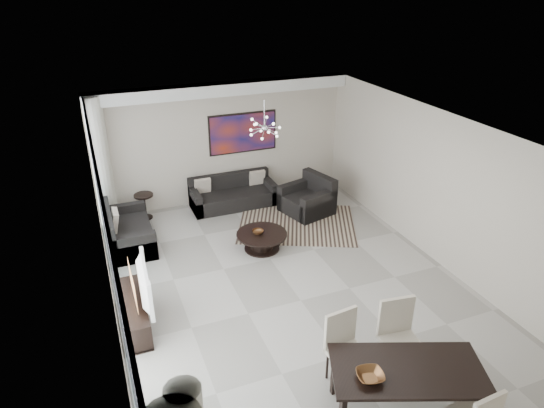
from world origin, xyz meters
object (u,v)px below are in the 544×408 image
dining_table (407,374)px  sofa_main (233,196)px  television (139,284)px  tv_console (132,313)px  coffee_table (262,240)px

dining_table → sofa_main: bearing=91.0°
television → sofa_main: bearing=-33.1°
sofa_main → television: television is taller
tv_console → television: 0.59m
sofa_main → coffee_table: bearing=-92.1°
sofa_main → tv_console: (-2.83, -3.64, -0.02)m
tv_console → dining_table: bearing=-46.1°
coffee_table → tv_console: bearing=-152.3°
coffee_table → television: bearing=-149.5°
tv_console → television: (0.16, -0.08, 0.56)m
coffee_table → dining_table: dining_table is taller
sofa_main → dining_table: bearing=-89.0°
television → dining_table: (2.79, -2.99, -0.10)m
sofa_main → dining_table: dining_table is taller
tv_console → coffee_table: bearing=27.7°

